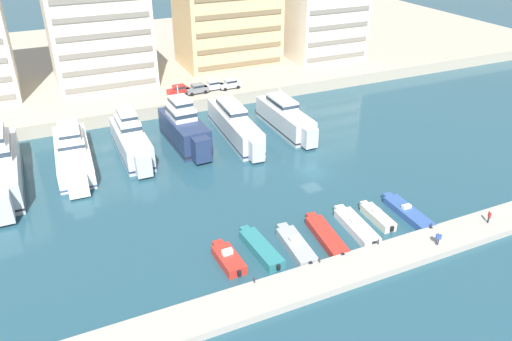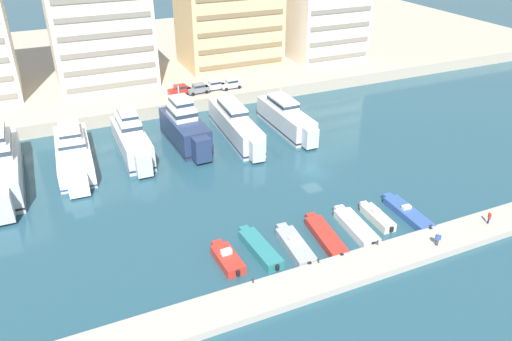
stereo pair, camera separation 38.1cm
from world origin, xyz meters
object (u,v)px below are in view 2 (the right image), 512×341
at_px(yacht_silver_mid_left, 132,140).
at_px(yacht_navy_center_left, 185,128).
at_px(yacht_silver_far_left, 0,166).
at_px(yacht_white_left, 73,152).
at_px(car_silver_mid_left, 214,85).
at_px(motorboat_red_far_left, 227,258).
at_px(motorboat_cream_center_right, 377,217).
at_px(car_red_far_left, 180,90).
at_px(car_silver_center_left, 231,84).
at_px(motorboat_white_center, 355,226).
at_px(motorboat_red_center_left, 325,236).
at_px(pedestrian_near_edge, 489,217).
at_px(motorboat_blue_mid_right, 407,213).
at_px(pedestrian_mid_deck, 438,238).
at_px(motorboat_teal_left, 260,248).
at_px(motorboat_grey_mid_left, 295,245).
at_px(yacht_silver_center, 235,125).
at_px(car_grey_left, 198,88).
at_px(yacht_silver_center_right, 286,118).

bearing_deg(yacht_silver_mid_left, yacht_navy_center_left, 1.70).
bearing_deg(yacht_silver_far_left, yacht_white_left, 12.13).
bearing_deg(car_silver_mid_left, motorboat_red_far_left, -108.56).
distance_m(yacht_navy_center_left, motorboat_cream_center_right, 33.28).
bearing_deg(yacht_silver_far_left, car_red_far_left, 30.60).
bearing_deg(car_silver_center_left, motorboat_red_far_left, -112.35).
height_order(yacht_silver_mid_left, car_silver_center_left, yacht_silver_mid_left).
bearing_deg(motorboat_white_center, motorboat_red_center_left, -178.70).
bearing_deg(pedestrian_near_edge, motorboat_blue_mid_right, 137.55).
height_order(motorboat_red_center_left, pedestrian_mid_deck, pedestrian_mid_deck).
bearing_deg(motorboat_blue_mid_right, yacht_navy_center_left, 121.19).
bearing_deg(motorboat_teal_left, motorboat_red_center_left, -6.44).
xyz_separation_m(motorboat_red_far_left, pedestrian_mid_deck, (21.54, -7.60, 1.20)).
bearing_deg(car_red_far_left, motorboat_grey_mid_left, -91.33).
distance_m(yacht_navy_center_left, yacht_silver_center, 8.16).
relative_size(yacht_white_left, pedestrian_near_edge, 12.32).
distance_m(yacht_silver_far_left, motorboat_white_center, 47.00).
bearing_deg(motorboat_cream_center_right, yacht_navy_center_left, 115.84).
relative_size(motorboat_red_far_left, car_grey_left, 1.44).
bearing_deg(yacht_white_left, car_red_far_left, 37.36).
height_order(motorboat_teal_left, car_red_far_left, car_red_far_left).
height_order(yacht_silver_far_left, motorboat_cream_center_right, yacht_silver_far_left).
relative_size(yacht_silver_mid_left, pedestrian_mid_deck, 10.27).
bearing_deg(yacht_navy_center_left, yacht_silver_far_left, -176.03).
xyz_separation_m(motorboat_teal_left, motorboat_grey_mid_left, (3.75, -1.10, -0.03)).
distance_m(yacht_silver_mid_left, motorboat_grey_mid_left, 32.56).
bearing_deg(car_silver_center_left, yacht_silver_center_right, -79.53).
bearing_deg(yacht_silver_far_left, motorboat_blue_mid_right, -32.74).
distance_m(motorboat_grey_mid_left, car_red_far_left, 46.86).
bearing_deg(yacht_silver_center, car_silver_center_left, 70.48).
height_order(motorboat_grey_mid_left, pedestrian_mid_deck, pedestrian_mid_deck).
height_order(yacht_silver_center, motorboat_grey_mid_left, yacht_silver_center).
height_order(car_red_far_left, car_grey_left, same).
bearing_deg(pedestrian_near_edge, car_silver_center_left, 102.31).
bearing_deg(yacht_silver_mid_left, motorboat_teal_left, -75.70).
relative_size(motorboat_white_center, motorboat_blue_mid_right, 0.96).
distance_m(motorboat_white_center, pedestrian_near_edge, 15.46).
height_order(yacht_silver_far_left, yacht_navy_center_left, yacht_silver_far_left).
bearing_deg(car_silver_center_left, motorboat_teal_left, -108.07).
bearing_deg(motorboat_white_center, yacht_white_left, 132.19).
xyz_separation_m(motorboat_red_center_left, motorboat_white_center, (4.14, 0.09, 0.03)).
xyz_separation_m(motorboat_red_center_left, pedestrian_mid_deck, (9.89, -6.90, 1.28)).
bearing_deg(pedestrian_near_edge, motorboat_grey_mid_left, 165.19).
relative_size(yacht_silver_mid_left, motorboat_white_center, 1.98).
relative_size(yacht_silver_center, pedestrian_near_edge, 12.41).
bearing_deg(car_grey_left, motorboat_blue_mid_right, -76.26).
bearing_deg(yacht_white_left, motorboat_teal_left, -62.00).
height_order(yacht_navy_center_left, motorboat_cream_center_right, yacht_navy_center_left).
distance_m(motorboat_red_far_left, motorboat_grey_mid_left, 7.69).
height_order(yacht_navy_center_left, car_red_far_left, yacht_navy_center_left).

